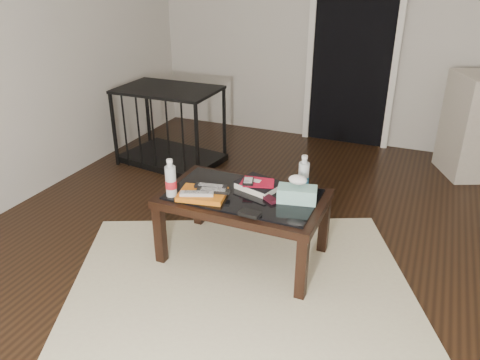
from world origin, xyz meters
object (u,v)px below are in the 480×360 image
Objects in this scene: water_bottle_left at (171,178)px; water_bottle_right at (304,174)px; textbook at (258,185)px; coffee_table at (244,203)px; pet_crate at (171,138)px; tissue_box at (297,194)px.

water_bottle_right is (0.72, 0.37, 0.00)m from water_bottle_left.
textbook is at bearing -164.60° from water_bottle_right.
coffee_table is 0.15m from textbook.
coffee_table is at bearing -151.84° from water_bottle_right.
water_bottle_right is (0.27, 0.07, 0.10)m from textbook.
textbook is (0.06, 0.10, 0.09)m from coffee_table.
coffee_table is 1.02× the size of pet_crate.
pet_crate is at bearing 135.76° from coffee_table.
water_bottle_left is 0.81m from water_bottle_right.
pet_crate is at bearing 156.35° from textbook.
pet_crate is at bearing 121.24° from water_bottle_left.
pet_crate is 1.69m from water_bottle_left.
textbook is at bearing 32.90° from water_bottle_left.
water_bottle_left reaches higher than coffee_table.
coffee_table is 4.35× the size of tissue_box.
textbook is (1.31, -1.12, 0.25)m from pet_crate.
water_bottle_right is at bearing 79.93° from tissue_box.
textbook is 1.05× the size of water_bottle_left.
pet_crate reaches higher than water_bottle_left.
tissue_box is at bearing 5.54° from coffee_table.
water_bottle_right is at bearing 32.26° from textbook.
textbook is 0.55m from water_bottle_left.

